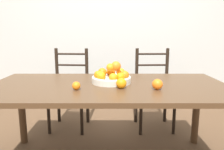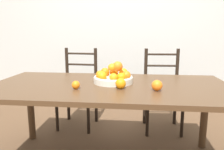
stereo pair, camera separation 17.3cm
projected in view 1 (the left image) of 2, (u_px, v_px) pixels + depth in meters
wall_back at (111, 22)px, 3.20m from camera, size 8.00×0.06×2.60m
dining_table at (109, 94)px, 1.79m from camera, size 1.96×0.97×0.72m
fruit_bowl at (112, 77)px, 1.83m from camera, size 0.33×0.33×0.18m
orange_loose_0 at (158, 84)px, 1.61m from camera, size 0.08×0.08×0.08m
orange_loose_1 at (77, 86)px, 1.61m from camera, size 0.06×0.06×0.06m
orange_loose_2 at (122, 83)px, 1.64m from camera, size 0.08×0.08×0.08m
chair_left at (70, 90)px, 2.63m from camera, size 0.45×0.43×0.95m
chair_right at (154, 90)px, 2.63m from camera, size 0.44×0.42×0.95m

